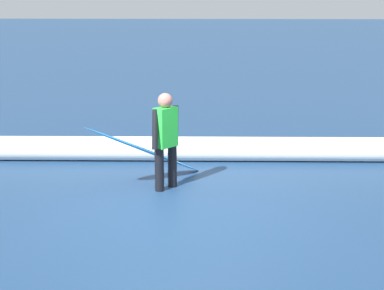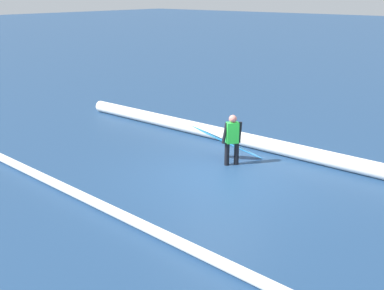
% 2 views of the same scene
% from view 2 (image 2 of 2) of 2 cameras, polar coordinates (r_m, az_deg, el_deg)
% --- Properties ---
extents(ground_plane, '(174.36, 174.36, 0.00)m').
position_cam_2_polar(ground_plane, '(11.64, 3.56, -4.24)').
color(ground_plane, navy).
extents(surfer, '(0.37, 0.52, 1.47)m').
position_cam_2_polar(surfer, '(12.22, 5.30, 1.00)').
color(surfer, black).
rests_on(surfer, ground_plane).
extents(surfboard, '(1.78, 1.63, 1.08)m').
position_cam_2_polar(surfboard, '(12.71, 4.73, 0.32)').
color(surfboard, '#268CE5').
rests_on(surfboard, ground_plane).
extents(wave_crest_foreground, '(20.36, 1.16, 0.43)m').
position_cam_2_polar(wave_crest_foreground, '(12.74, 19.31, -2.16)').
color(wave_crest_foreground, white).
rests_on(wave_crest_foreground, ground_plane).
extents(wave_crest_midground, '(20.46, 0.39, 0.22)m').
position_cam_2_polar(wave_crest_midground, '(11.07, -15.92, -5.67)').
color(wave_crest_midground, white).
rests_on(wave_crest_midground, ground_plane).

